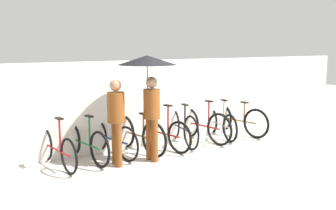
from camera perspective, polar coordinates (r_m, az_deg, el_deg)
The scene contains 13 objects.
ground_plane at distance 7.24m, azimuth 4.43°, elevation -8.94°, with size 30.00×30.00×0.00m, color #B7B2A8.
back_wall at distance 8.44m, azimuth -2.63°, elevation 0.36°, with size 12.59×0.12×1.91m.
parked_bicycle_0 at distance 7.27m, azimuth -16.68°, elevation -6.30°, with size 0.44×1.72×1.10m.
parked_bicycle_1 at distance 7.49m, azimuth -12.56°, elevation -5.61°, with size 0.46×1.77×0.99m.
parked_bicycle_2 at distance 7.72m, azimuth -8.63°, elevation -5.00°, with size 0.50×1.73×0.97m.
parked_bicycle_3 at distance 7.89m, azimuth -4.58°, elevation -4.52°, with size 0.51×1.73×0.98m.
parked_bicycle_4 at distance 8.15m, azimuth -0.93°, elevation -4.16°, with size 0.52×1.73×1.05m.
parked_bicycle_5 at distance 8.52m, azimuth 2.06°, elevation -3.37°, with size 0.50×1.74×1.10m.
parked_bicycle_6 at distance 8.81m, azimuth 5.32°, elevation -3.04°, with size 0.44×1.76×1.09m.
parked_bicycle_7 at distance 9.22m, azimuth 7.92°, elevation -2.77°, with size 0.52×1.62×0.96m.
parked_bicycle_8 at distance 9.59m, azimuth 10.55°, elevation -2.23°, with size 0.51×1.81×1.02m.
pedestrian_leading at distance 6.96m, azimuth -7.91°, elevation -1.68°, with size 0.32×0.32×1.62m.
pedestrian_center at distance 7.19m, azimuth -2.99°, elevation 4.51°, with size 1.14×1.14×2.05m.
Camera 1 is at (-4.16, -5.48, 2.24)m, focal length 40.00 mm.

